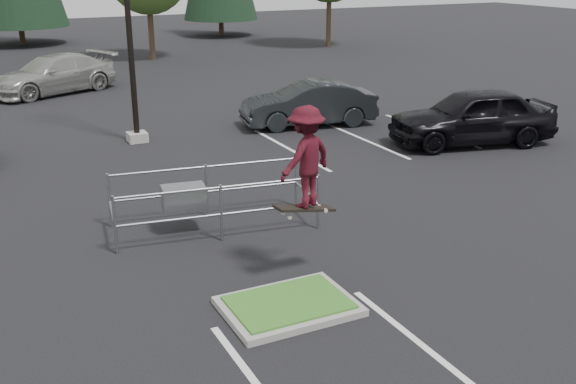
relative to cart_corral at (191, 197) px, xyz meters
name	(u,v)px	position (x,y,z in m)	size (l,w,h in m)	color
ground	(289,309)	(0.33, -4.07, -0.78)	(120.00, 120.00, 0.00)	black
grass_median	(289,305)	(0.33, -4.07, -0.70)	(2.20, 1.60, 0.16)	#9C9992
stall_lines	(125,209)	(-1.02, 1.95, -0.78)	(22.62, 17.60, 0.01)	silver
cart_corral	(191,197)	(0.00, 0.00, 0.00)	(4.55, 2.18, 1.24)	gray
skateboarder	(305,158)	(1.15, -3.07, 1.54)	(1.35, 1.07, 2.02)	black
car_r_charc	(309,104)	(6.83, 7.43, -0.01)	(1.64, 4.69, 1.55)	black
car_r_black	(473,116)	(10.33, 2.93, 0.11)	(2.10, 5.22, 1.78)	black
car_far_silver	(55,74)	(-0.23, 17.61, 0.04)	(2.29, 5.64, 1.64)	#A2A39D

